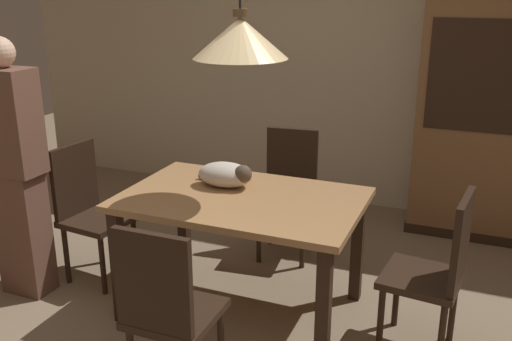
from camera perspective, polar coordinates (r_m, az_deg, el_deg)
name	(u,v)px	position (r m, az deg, el deg)	size (l,w,h in m)	color
back_wall	(339,42)	(5.16, 8.30, 12.57)	(6.40, 0.10, 2.90)	beige
dining_table	(242,212)	(3.39, -1.42, -4.19)	(1.40, 0.90, 0.75)	#A87A4C
chair_near_front	(167,307)	(2.76, -8.89, -13.27)	(0.40, 0.40, 0.93)	black
chair_left_side	(88,207)	(4.01, -16.35, -3.47)	(0.44, 0.44, 0.93)	black
chair_far_back	(289,187)	(4.21, 3.27, -1.67)	(0.44, 0.44, 0.93)	black
chair_right_side	(437,268)	(3.20, 17.62, -9.24)	(0.44, 0.44, 0.93)	black
cat_sleeping	(227,174)	(3.50, -2.94, -0.40)	(0.39, 0.24, 0.16)	beige
pendant_lamp	(240,37)	(3.15, -1.57, 13.13)	(0.52, 0.52, 1.30)	beige
hutch_bookcase	(491,126)	(4.77, 22.38, 4.09)	(1.12, 0.45, 1.85)	brown
person_standing	(15,171)	(3.85, -22.86, -0.01)	(0.36, 0.22, 1.65)	brown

